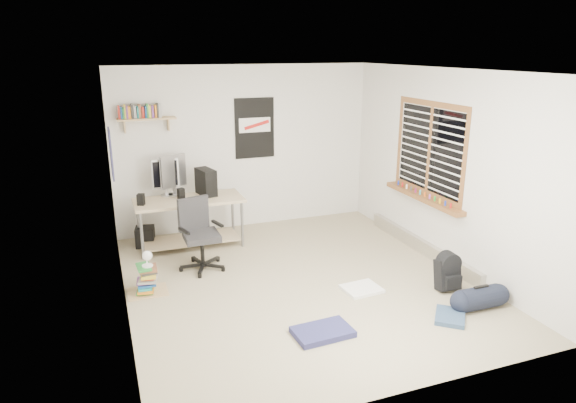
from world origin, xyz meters
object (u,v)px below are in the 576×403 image
object	(u,v)px
office_chair	(201,233)
duffel_bag	(480,297)
book_stack	(147,280)
desk	(190,222)
backpack	(447,274)

from	to	relation	value
office_chair	duffel_bag	xyz separation A→B (m)	(2.61, -2.11, -0.35)
duffel_bag	book_stack	bearing A→B (deg)	154.05
desk	backpack	bearing A→B (deg)	-25.51
backpack	duffel_bag	bearing A→B (deg)	-80.47
backpack	book_stack	size ratio (longest dim) A/B	0.79
desk	book_stack	xyz separation A→B (m)	(-0.74, -1.27, -0.21)
duffel_bag	desk	bearing A→B (deg)	132.12
desk	duffel_bag	xyz separation A→B (m)	(2.61, -2.93, -0.22)
desk	book_stack	size ratio (longest dim) A/B	3.31
duffel_bag	book_stack	distance (m)	3.74
desk	duffel_bag	size ratio (longest dim) A/B	3.06
desk	backpack	world-z (taller)	desk
office_chair	backpack	size ratio (longest dim) A/B	2.59
book_stack	office_chair	bearing A→B (deg)	30.95
desk	office_chair	size ratio (longest dim) A/B	1.62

